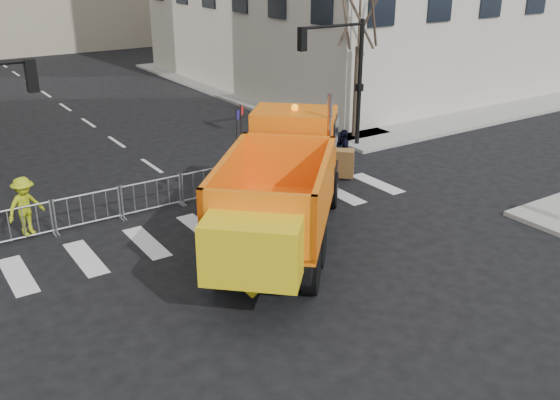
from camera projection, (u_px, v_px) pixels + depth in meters
ground at (342, 294)px, 15.52m from camera, size 120.00×120.00×0.00m
sidewalk_back at (191, 190)px, 22.06m from camera, size 64.00×5.00×0.15m
traffic_light_right at (360, 85)px, 26.23m from camera, size 0.18×0.18×5.40m
crowd_barriers at (181, 189)px, 20.80m from camera, size 12.60×0.60×1.10m
street_tree at (358, 55)px, 26.97m from camera, size 3.00×3.00×7.50m
plow_truck at (282, 185)px, 17.50m from camera, size 9.36×9.75×4.15m
cop_a at (307, 159)px, 22.63m from camera, size 0.81×0.78×1.87m
cop_b at (335, 155)px, 23.32m from camera, size 0.97×0.84×1.72m
cop_c at (344, 152)px, 23.53m from camera, size 0.87×1.11×1.76m
worker at (25, 206)px, 18.14m from camera, size 1.31×1.04×1.78m
newspaper_box at (322, 167)px, 22.50m from camera, size 0.55×0.52×1.10m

